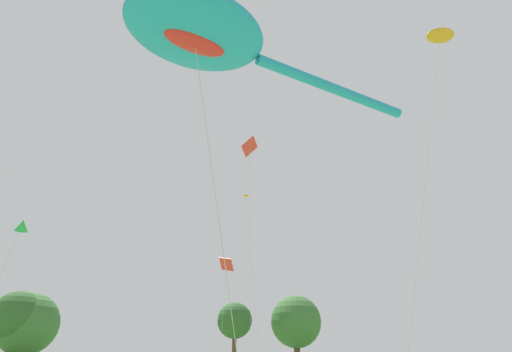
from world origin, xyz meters
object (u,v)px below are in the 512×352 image
(tree_oak_left, at_px, (28,324))
(small_kite_bird_shape, at_px, (22,226))
(small_kite_diamond_red, at_px, (247,202))
(small_kite_delta_white, at_px, (440,38))
(big_show_kite, at_px, (204,35))
(small_kite_triangle_green, at_px, (226,267))
(tree_oak_right, at_px, (17,317))
(tree_broad_distant, at_px, (296,322))
(tree_shrub_far, at_px, (235,321))
(small_kite_stunt_black, at_px, (250,155))

(tree_oak_left, bearing_deg, small_kite_bird_shape, -93.18)
(small_kite_diamond_red, bearing_deg, small_kite_delta_white, -112.44)
(big_show_kite, relative_size, small_kite_triangle_green, 1.57)
(tree_oak_left, distance_m, tree_oak_right, 1.85)
(small_kite_triangle_green, relative_size, tree_oak_left, 0.83)
(tree_broad_distant, xyz_separation_m, tree_oak_right, (-32.59, 14.77, 0.34))
(small_kite_triangle_green, xyz_separation_m, small_kite_diamond_red, (5.99, 8.59, 8.96))
(small_kite_bird_shape, distance_m, tree_shrub_far, 33.94)
(small_kite_triangle_green, xyz_separation_m, small_kite_delta_white, (1.78, -18.65, 7.05))
(tree_oak_left, bearing_deg, tree_broad_distant, -26.81)
(tree_shrub_far, bearing_deg, small_kite_stunt_black, -114.26)
(small_kite_bird_shape, distance_m, tree_broad_distant, 40.94)
(small_kite_bird_shape, relative_size, tree_oak_left, 0.86)
(small_kite_stunt_black, distance_m, tree_oak_left, 44.90)
(small_kite_bird_shape, bearing_deg, small_kite_triangle_green, -172.66)
(big_show_kite, height_order, tree_oak_left, big_show_kite)
(big_show_kite, distance_m, small_kite_bird_shape, 15.19)
(small_kite_diamond_red, distance_m, tree_oak_left, 34.97)
(small_kite_stunt_black, bearing_deg, small_kite_diamond_red, -88.18)
(small_kite_delta_white, relative_size, small_kite_stunt_black, 1.01)
(small_kite_triangle_green, relative_size, small_kite_bird_shape, 0.97)
(tree_oak_right, bearing_deg, small_kite_delta_white, -75.46)
(small_kite_stunt_black, distance_m, tree_broad_distant, 35.45)
(small_kite_triangle_green, relative_size, tree_shrub_far, 0.99)
(tree_oak_right, bearing_deg, small_kite_triangle_green, -71.04)
(big_show_kite, bearing_deg, small_kite_stunt_black, -127.42)
(small_kite_bird_shape, xyz_separation_m, small_kite_diamond_red, (19.26, 10.70, 8.45))
(big_show_kite, height_order, small_kite_diamond_red, small_kite_diamond_red)
(tree_oak_right, height_order, tree_shrub_far, tree_oak_right)
(small_kite_bird_shape, bearing_deg, big_show_kite, 108.07)
(small_kite_triangle_green, height_order, small_kite_diamond_red, small_kite_diamond_red)
(big_show_kite, bearing_deg, small_kite_triangle_green, -119.56)
(small_kite_delta_white, bearing_deg, big_show_kite, 12.09)
(tree_oak_right, xyz_separation_m, tree_shrub_far, (23.55, -14.84, -0.66))
(small_kite_triangle_green, bearing_deg, tree_shrub_far, 14.50)
(small_kite_diamond_red, relative_size, tree_shrub_far, 2.02)
(small_kite_diamond_red, bearing_deg, tree_shrub_far, 54.71)
(small_kite_bird_shape, bearing_deg, tree_broad_distant, -146.45)
(tree_oak_left, distance_m, tree_shrub_far, 27.25)
(small_kite_delta_white, height_order, tree_broad_distant, small_kite_delta_white)
(tree_oak_left, height_order, tree_shrub_far, tree_oak_left)
(tree_broad_distant, height_order, tree_oak_right, tree_oak_right)
(tree_shrub_far, bearing_deg, small_kite_diamond_red, -111.64)
(big_show_kite, relative_size, small_kite_diamond_red, 0.77)
(small_kite_stunt_black, relative_size, small_kite_bird_shape, 1.69)
(small_kite_stunt_black, bearing_deg, small_kite_triangle_green, -73.40)
(big_show_kite, xyz_separation_m, small_kite_stunt_black, (7.14, 9.90, 1.08))
(small_kite_stunt_black, distance_m, small_kite_diamond_red, 16.39)
(small_kite_delta_white, distance_m, tree_shrub_far, 42.01)
(tree_broad_distant, bearing_deg, big_show_kite, -127.39)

